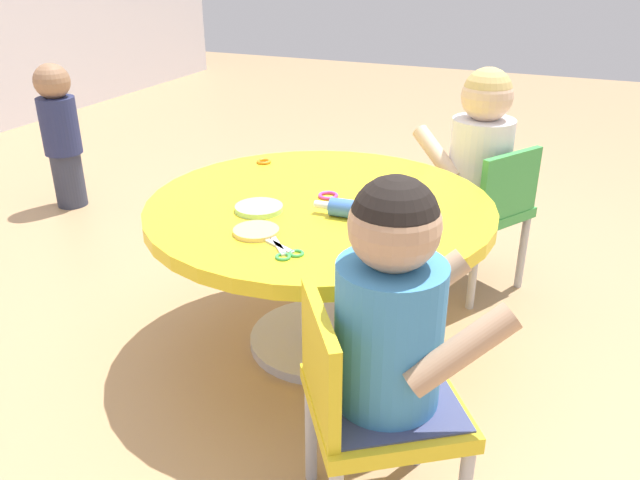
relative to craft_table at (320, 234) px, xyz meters
The scene contains 13 objects.
ground_plane 0.38m from the craft_table, ahead, with size 10.00×10.00×0.00m, color tan.
craft_table is the anchor object (origin of this frame).
child_chair_left 0.68m from the craft_table, 148.59° to the right, with size 0.42×0.42×0.54m.
seated_child_left 0.69m from the craft_table, 145.22° to the right, with size 0.42×0.44×0.51m.
child_chair_right 0.68m from the craft_table, 33.90° to the right, with size 0.41×0.41×0.54m.
seated_child_right 0.69m from the craft_table, 30.53° to the right, with size 0.41×0.43×0.51m.
toddler_standing 1.68m from the craft_table, 68.47° to the left, with size 0.17×0.17×0.67m.
rolling_pin 0.20m from the craft_table, 118.52° to the right, with size 0.06×0.23×0.05m.
craft_scissors 0.35m from the craft_table, behind, with size 0.12×0.14×0.01m.
playdough_blob_0 0.29m from the craft_table, 166.31° to the left, with size 0.12×0.12×0.01m, color #F2CC72.
playdough_blob_1 0.21m from the craft_table, 134.55° to the left, with size 0.13×0.13×0.02m, color #B2E58C.
cookie_cutter_0 0.11m from the craft_table, ahead, with size 0.06×0.06×0.01m, color #D83FA5.
cookie_cutter_1 0.42m from the craft_table, 50.89° to the left, with size 0.05×0.05×0.01m, color orange.
Camera 1 is at (-1.57, -0.67, 1.15)m, focal length 35.91 mm.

